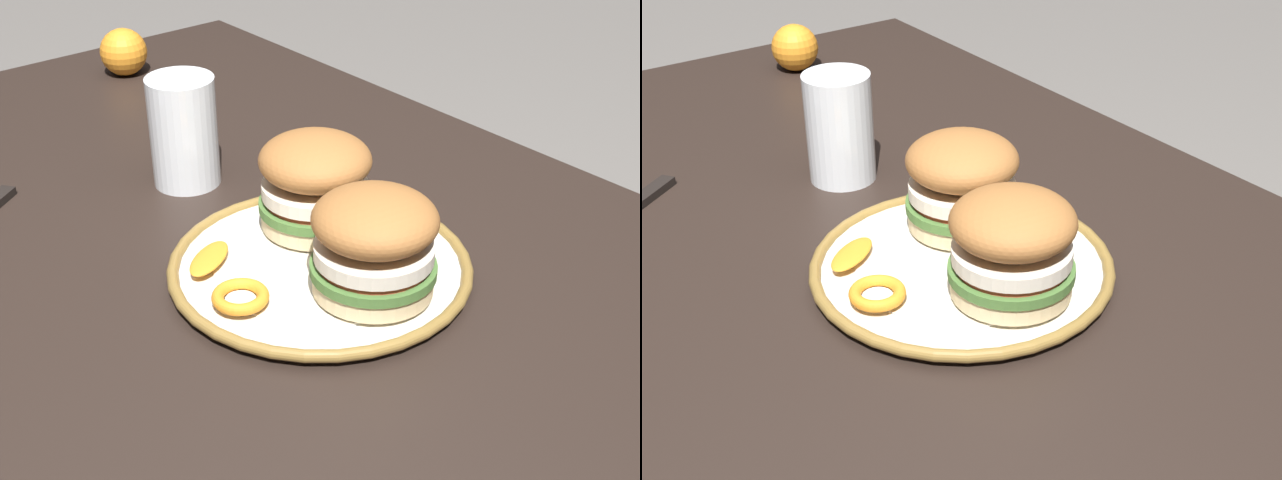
{
  "view_description": "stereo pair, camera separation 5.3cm",
  "coord_description": "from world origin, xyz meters",
  "views": [
    {
      "loc": [
        -0.58,
        0.42,
        1.21
      ],
      "look_at": [
        -0.02,
        -0.05,
        0.77
      ],
      "focal_mm": 49.25,
      "sensor_mm": 36.0,
      "label": 1
    },
    {
      "loc": [
        -0.62,
        0.38,
        1.21
      ],
      "look_at": [
        -0.02,
        -0.05,
        0.77
      ],
      "focal_mm": 49.25,
      "sensor_mm": 36.0,
      "label": 2
    }
  ],
  "objects": [
    {
      "name": "orange_peel_curled",
      "position": [
        -0.03,
        0.05,
        0.75
      ],
      "size": [
        0.08,
        0.08,
        0.01
      ],
      "color": "orange",
      "rests_on": "dinner_plate"
    },
    {
      "name": "sandwich_half_right",
      "position": [
        -0.09,
        -0.05,
        0.8
      ],
      "size": [
        0.13,
        0.13,
        0.1
      ],
      "color": "beige",
      "rests_on": "dinner_plate"
    },
    {
      "name": "dinner_plate",
      "position": [
        -0.02,
        -0.05,
        0.74
      ],
      "size": [
        0.3,
        0.3,
        0.02
      ],
      "color": "silver",
      "rests_on": "dining_table"
    },
    {
      "name": "dining_table",
      "position": [
        0.0,
        0.0,
        0.64
      ],
      "size": [
        1.47,
        0.89,
        0.73
      ],
      "color": "black",
      "rests_on": "ground"
    },
    {
      "name": "whole_orange",
      "position": [
        0.6,
        -0.18,
        0.77
      ],
      "size": [
        0.07,
        0.07,
        0.07
      ],
      "primitive_type": "sphere",
      "color": "orange",
      "rests_on": "dining_table"
    },
    {
      "name": "drinking_glass",
      "position": [
        0.23,
        -0.06,
        0.78
      ],
      "size": [
        0.08,
        0.08,
        0.13
      ],
      "color": "white",
      "rests_on": "dining_table"
    },
    {
      "name": "orange_peel_strip_long",
      "position": [
        0.04,
        0.04,
        0.75
      ],
      "size": [
        0.06,
        0.07,
        0.01
      ],
      "color": "orange",
      "rests_on": "dinner_plate"
    },
    {
      "name": "sandwich_half_left",
      "position": [
        0.03,
        -0.09,
        0.8
      ],
      "size": [
        0.14,
        0.14,
        0.1
      ],
      "color": "beige",
      "rests_on": "dinner_plate"
    }
  ]
}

